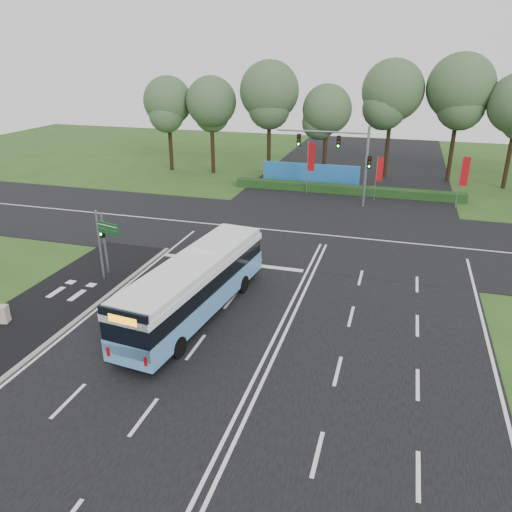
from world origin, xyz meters
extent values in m
plane|color=#2A4F1A|center=(0.00, 0.00, 0.00)|extent=(120.00, 120.00, 0.00)
cube|color=black|center=(0.00, 0.00, 0.02)|extent=(20.00, 120.00, 0.04)
cube|color=black|center=(0.00, 12.00, 0.03)|extent=(120.00, 14.00, 0.05)
cube|color=black|center=(-12.50, -3.00, 0.03)|extent=(5.00, 18.00, 0.06)
cube|color=gray|center=(-10.10, -3.00, 0.06)|extent=(0.25, 18.00, 0.12)
cube|color=#5690C8|center=(-4.47, -2.06, 1.05)|extent=(3.73, 12.02, 1.08)
cube|color=black|center=(-4.47, -2.06, 0.56)|extent=(3.70, 11.96, 0.30)
cube|color=black|center=(-4.47, -2.06, 2.04)|extent=(3.61, 11.84, 0.94)
cube|color=white|center=(-4.47, -2.06, 2.63)|extent=(3.73, 12.02, 0.34)
cube|color=white|center=(-4.47, -2.06, 2.98)|extent=(3.63, 11.55, 0.34)
cube|color=white|center=(-4.20, 0.39, 3.27)|extent=(1.89, 3.11, 0.25)
cube|color=black|center=(-5.10, -7.88, 2.09)|extent=(2.39, 0.38, 2.17)
cube|color=orange|center=(-5.11, -7.92, 2.78)|extent=(1.38, 0.21, 0.34)
cylinder|color=black|center=(-5.25, 1.39, 0.51)|extent=(0.39, 1.05, 1.02)
cylinder|color=black|center=(-2.96, 1.14, 0.51)|extent=(0.39, 1.05, 1.02)
cylinder|color=black|center=(-6.02, -5.66, 0.51)|extent=(0.39, 1.05, 1.02)
cylinder|color=black|center=(-3.73, -5.91, 0.51)|extent=(0.39, 1.05, 1.02)
cylinder|color=gray|center=(-11.81, 1.26, 1.97)|extent=(0.16, 0.16, 3.94)
cube|color=black|center=(-11.81, 1.08, 2.70)|extent=(0.36, 0.29, 0.45)
sphere|color=#19F233|center=(-11.81, 0.98, 2.70)|extent=(0.16, 0.16, 0.16)
cylinder|color=gray|center=(-11.55, 0.38, 2.19)|extent=(0.13, 0.13, 4.38)
cube|color=#0B3F18|center=(-10.75, 0.17, 3.62)|extent=(1.61, 0.47, 0.33)
cube|color=#0B3F18|center=(-10.75, 0.17, 3.23)|extent=(1.61, 0.47, 0.24)
cube|color=white|center=(-10.75, 0.14, 3.62)|extent=(1.49, 0.39, 0.04)
cube|color=#BBAE97|center=(-13.57, -5.62, 0.48)|extent=(0.69, 0.62, 0.96)
cylinder|color=gray|center=(-3.71, 23.55, 2.53)|extent=(0.08, 0.08, 5.06)
cube|color=#A60E11|center=(-3.35, 23.49, 3.60)|extent=(0.67, 0.14, 2.70)
cylinder|color=gray|center=(2.80, 22.94, 2.05)|extent=(0.06, 0.06, 4.10)
cube|color=#A60E11|center=(3.10, 22.98, 2.91)|extent=(0.55, 0.12, 2.19)
cylinder|color=gray|center=(9.85, 22.25, 2.34)|extent=(0.07, 0.07, 4.68)
cube|color=#A60E11|center=(10.19, 22.19, 3.33)|extent=(0.62, 0.15, 2.50)
cylinder|color=gray|center=(2.00, 20.50, 3.50)|extent=(0.24, 0.24, 7.00)
cylinder|color=gray|center=(-2.00, 20.50, 6.40)|extent=(8.00, 0.16, 0.16)
cube|color=black|center=(-0.50, 20.50, 5.60)|extent=(0.32, 0.28, 1.05)
cube|color=black|center=(-4.00, 20.50, 5.60)|extent=(0.32, 0.28, 1.05)
cube|color=black|center=(2.25, 20.50, 4.00)|extent=(0.32, 0.28, 1.05)
cube|color=#163312|center=(0.00, 24.50, 0.40)|extent=(22.00, 1.20, 0.80)
cube|color=#2068AF|center=(-4.00, 27.00, 1.10)|extent=(10.00, 0.30, 2.20)
cylinder|color=black|center=(-20.87, 29.49, 3.68)|extent=(0.44, 0.44, 7.36)
sphere|color=#365431|center=(-20.87, 29.49, 7.74)|extent=(5.42, 5.42, 5.42)
cylinder|color=black|center=(-15.66, 29.42, 3.70)|extent=(0.44, 0.44, 7.41)
sphere|color=#365431|center=(-15.66, 29.42, 7.80)|extent=(5.46, 5.46, 5.46)
cylinder|color=black|center=(-9.32, 30.15, 4.27)|extent=(0.44, 0.44, 8.53)
sphere|color=#365431|center=(-9.32, 30.15, 8.98)|extent=(6.29, 6.29, 6.29)
cylinder|color=black|center=(-3.11, 30.09, 3.47)|extent=(0.44, 0.44, 6.94)
sphere|color=#365431|center=(-3.11, 30.09, 7.31)|extent=(5.12, 5.12, 5.12)
cylinder|color=black|center=(3.21, 32.70, 4.33)|extent=(0.44, 0.44, 8.66)
sphere|color=#365431|center=(3.21, 32.70, 9.11)|extent=(6.38, 6.38, 6.38)
cylinder|color=black|center=(9.75, 32.78, 4.54)|extent=(0.44, 0.44, 9.07)
sphere|color=#365431|center=(9.75, 32.78, 9.55)|extent=(6.68, 6.68, 6.68)
cylinder|color=black|center=(15.01, 31.22, 3.92)|extent=(0.44, 0.44, 7.84)
camera|label=1|loc=(5.04, -23.24, 12.75)|focal=35.00mm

